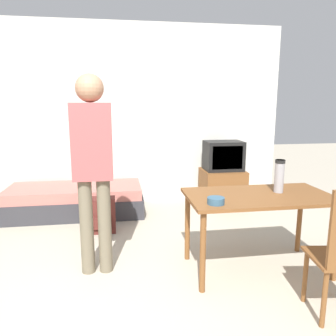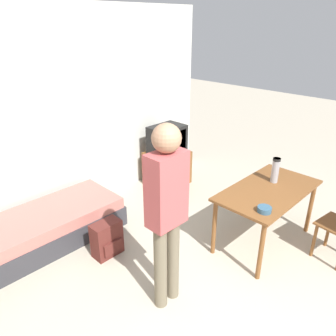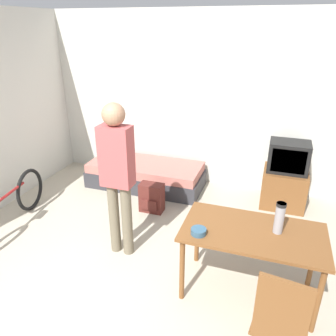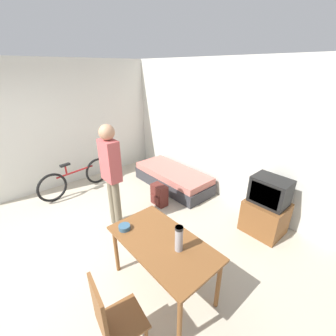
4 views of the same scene
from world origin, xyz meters
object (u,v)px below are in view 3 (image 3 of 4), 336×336
object	(u,v)px
person_standing	(117,170)
backpack	(152,198)
thermos_flask	(280,217)
bicycle	(7,208)
wooden_chair	(280,323)
tv	(285,178)
dining_table	(252,239)
daybed	(146,175)
mate_bowl	(199,231)

from	to	relation	value
person_standing	backpack	world-z (taller)	person_standing
thermos_flask	bicycle	bearing A→B (deg)	178.77
wooden_chair	thermos_flask	bearing A→B (deg)	94.60
tv	thermos_flask	world-z (taller)	thermos_flask
dining_table	person_standing	distance (m)	1.53
daybed	wooden_chair	world-z (taller)	wooden_chair
tv	backpack	xyz separation A→B (m)	(-1.77, -0.79, -0.23)
wooden_chair	thermos_flask	world-z (taller)	thermos_flask
tv	bicycle	distance (m)	3.82
dining_table	mate_bowl	world-z (taller)	mate_bowl
tv	wooden_chair	size ratio (longest dim) A/B	0.99
daybed	thermos_flask	xyz separation A→B (m)	(2.06, -1.81, 0.69)
tv	backpack	bearing A→B (deg)	-155.87
wooden_chair	backpack	world-z (taller)	wooden_chair
wooden_chair	backpack	xyz separation A→B (m)	(-1.75, 1.95, -0.33)
mate_bowl	bicycle	bearing A→B (deg)	172.72
backpack	dining_table	bearing A→B (deg)	-37.82
wooden_chair	mate_bowl	world-z (taller)	wooden_chair
wooden_chair	person_standing	bearing A→B (deg)	150.33
person_standing	mate_bowl	size ratio (longest dim) A/B	12.49
thermos_flask	dining_table	bearing A→B (deg)	-165.96
daybed	person_standing	world-z (taller)	person_standing
thermos_flask	backpack	size ratio (longest dim) A/B	0.72
person_standing	daybed	bearing A→B (deg)	103.03
person_standing	wooden_chair	bearing A→B (deg)	-29.67
dining_table	backpack	distance (m)	1.91
wooden_chair	daybed	bearing A→B (deg)	128.58
bicycle	person_standing	bearing A→B (deg)	2.14
tv	person_standing	xyz separation A→B (m)	(-1.76, -1.75, 0.60)
wooden_chair	mate_bowl	distance (m)	0.98
tv	daybed	bearing A→B (deg)	-178.17
daybed	mate_bowl	distance (m)	2.55
person_standing	dining_table	bearing A→B (deg)	-7.07
thermos_flask	tv	bearing A→B (deg)	87.27
mate_bowl	backpack	world-z (taller)	mate_bowl
tv	backpack	size ratio (longest dim) A/B	2.32
person_standing	thermos_flask	size ratio (longest dim) A/B	5.82
tv	dining_table	bearing A→B (deg)	-98.76
bicycle	thermos_flask	bearing A→B (deg)	-1.23
daybed	bicycle	world-z (taller)	bicycle
wooden_chair	bicycle	bearing A→B (deg)	164.38
daybed	person_standing	xyz separation A→B (m)	(0.39, -1.68, 0.85)
daybed	backpack	xyz separation A→B (m)	(0.39, -0.72, 0.01)
wooden_chair	bicycle	xyz separation A→B (m)	(-3.34, 0.93, -0.23)
person_standing	mate_bowl	distance (m)	1.11
mate_bowl	daybed	bearing A→B (deg)	123.78
dining_table	backpack	size ratio (longest dim) A/B	3.09
wooden_chair	backpack	distance (m)	2.64
bicycle	daybed	bearing A→B (deg)	55.21
thermos_flask	mate_bowl	world-z (taller)	thermos_flask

